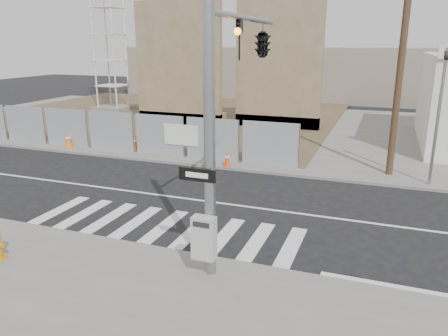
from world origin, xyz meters
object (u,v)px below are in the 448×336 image
(traffic_cone_d, at_px, (227,159))
(traffic_cone_b, at_px, (68,140))
(signal_pole, at_px, (247,70))
(traffic_cone_c, at_px, (136,143))

(traffic_cone_d, bearing_deg, traffic_cone_b, 176.58)
(traffic_cone_b, relative_size, traffic_cone_d, 1.15)
(traffic_cone_d, bearing_deg, signal_pole, -65.46)
(traffic_cone_b, distance_m, traffic_cone_d, 9.22)
(signal_pole, relative_size, traffic_cone_c, 9.33)
(traffic_cone_d, bearing_deg, traffic_cone_c, 166.93)
(traffic_cone_b, xyz_separation_m, traffic_cone_d, (9.21, -0.55, -0.05))
(signal_pole, bearing_deg, traffic_cone_c, 137.93)
(signal_pole, relative_size, traffic_cone_d, 10.46)
(traffic_cone_b, relative_size, traffic_cone_c, 1.03)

